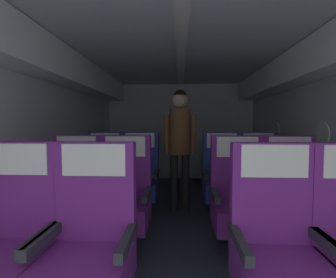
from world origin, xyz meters
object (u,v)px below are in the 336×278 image
at_px(seat_c_right_window, 222,180).
at_px(flight_attendant, 180,136).
at_px(seat_a_left_window, 9,245).
at_px(seat_c_right_aisle, 260,180).
at_px(seat_c_left_aisle, 139,179).
at_px(seat_b_left_window, 74,199).
at_px(seat_c_left_window, 104,178).
at_px(seat_a_right_window, 279,252).
at_px(seat_b_left_aisle, 124,200).
at_px(seat_b_right_aisle, 293,202).
at_px(seat_b_right_window, 239,202).
at_px(seat_a_left_aisle, 90,248).

bearing_deg(seat_c_right_window, flight_attendant, 168.48).
bearing_deg(seat_a_left_window, seat_c_right_aisle, 42.45).
distance_m(seat_c_left_aisle, seat_c_right_aisle, 1.61).
xyz_separation_m(seat_c_right_aisle, flight_attendant, (-1.06, 0.09, 0.57)).
xyz_separation_m(seat_b_left_window, seat_c_left_window, (0.01, 0.96, 0.00)).
height_order(seat_a_left_window, seat_b_left_window, same).
xyz_separation_m(seat_b_left_window, flight_attendant, (1.04, 1.07, 0.57)).
height_order(seat_c_left_window, seat_c_left_aisle, same).
relative_size(seat_b_left_window, seat_c_left_aisle, 1.00).
xyz_separation_m(seat_a_right_window, seat_b_left_aisle, (-1.12, 0.96, 0.00)).
xyz_separation_m(seat_b_left_window, seat_c_right_window, (1.61, 0.95, 0.00)).
relative_size(seat_b_left_aisle, seat_c_left_window, 1.00).
distance_m(seat_c_left_window, seat_c_right_window, 1.60).
bearing_deg(seat_a_right_window, seat_b_right_aisle, 62.85).
height_order(seat_b_right_window, flight_attendant, flight_attendant).
distance_m(seat_c_left_aisle, seat_c_right_window, 1.11).
distance_m(seat_a_left_aisle, seat_c_left_aisle, 1.94).
height_order(seat_a_left_aisle, seat_b_right_aisle, same).
distance_m(seat_b_right_aisle, seat_c_left_window, 2.31).
bearing_deg(seat_c_left_aisle, seat_c_right_aisle, 0.19).
bearing_deg(seat_b_right_window, seat_a_left_aisle, -138.84).
bearing_deg(seat_c_right_aisle, seat_b_right_window, -117.01).
distance_m(seat_b_left_aisle, seat_b_right_window, 1.11).
relative_size(seat_b_left_window, seat_b_right_window, 1.00).
xyz_separation_m(seat_a_left_aisle, seat_c_left_aisle, (-0.01, 1.94, 0.00)).
bearing_deg(seat_c_left_window, seat_b_right_window, -31.11).
distance_m(seat_a_right_window, seat_c_left_window, 2.50).
bearing_deg(seat_b_right_aisle, seat_a_right_window, -117.15).
bearing_deg(seat_c_right_aisle, seat_c_left_window, -179.57).
bearing_deg(seat_b_right_aisle, flight_attendant, 135.16).
distance_m(seat_a_left_window, seat_b_right_window, 1.86).
xyz_separation_m(seat_c_right_window, flight_attendant, (-0.57, 0.12, 0.57)).
distance_m(seat_a_left_aisle, seat_b_left_aisle, 0.96).
bearing_deg(seat_b_left_window, seat_c_left_window, 89.39).
distance_m(seat_a_right_window, seat_b_left_window, 1.88).
bearing_deg(seat_b_right_aisle, seat_b_left_aisle, -179.76).
distance_m(seat_b_right_aisle, seat_b_right_window, 0.51).
xyz_separation_m(seat_b_right_aisle, seat_c_right_aisle, (-0.01, 0.97, 0.00)).
distance_m(seat_b_right_window, seat_c_left_window, 1.86).
relative_size(seat_a_right_window, seat_c_left_aisle, 1.00).
bearing_deg(flight_attendant, seat_b_right_window, -82.70).
bearing_deg(seat_b_left_aisle, seat_b_right_window, -0.07).
distance_m(seat_b_right_aisle, seat_c_right_aisle, 0.97).
bearing_deg(seat_c_right_window, seat_b_left_window, -149.43).
distance_m(seat_b_left_window, flight_attendant, 1.60).
distance_m(seat_c_left_window, seat_c_left_aisle, 0.48).
xyz_separation_m(seat_b_left_aisle, seat_c_left_aisle, (-0.00, 0.97, 0.00)).
relative_size(seat_a_right_window, seat_b_right_aisle, 1.00).
bearing_deg(seat_b_right_window, seat_c_left_aisle, 138.78).
height_order(seat_b_left_aisle, seat_c_right_aisle, same).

